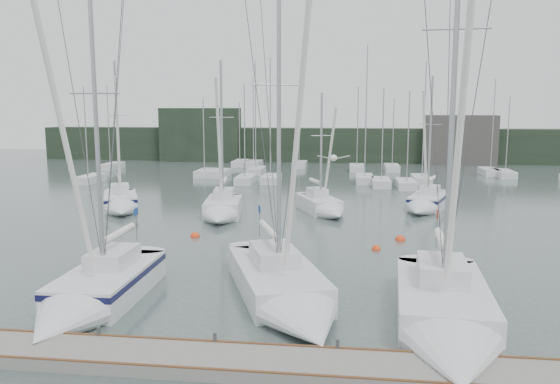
% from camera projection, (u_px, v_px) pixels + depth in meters
% --- Properties ---
extents(ground, '(160.00, 160.00, 0.00)m').
position_uv_depth(ground, '(289.00, 311.00, 21.64)').
color(ground, '#42504D').
rests_on(ground, ground).
extents(dock, '(24.00, 2.00, 0.40)m').
position_uv_depth(dock, '(271.00, 364.00, 16.71)').
color(dock, slate).
rests_on(dock, ground).
extents(far_treeline, '(90.00, 4.00, 5.00)m').
position_uv_depth(far_treeline, '(333.00, 145.00, 82.07)').
color(far_treeline, black).
rests_on(far_treeline, ground).
extents(far_building_left, '(12.00, 3.00, 8.00)m').
position_uv_depth(far_building_left, '(200.00, 135.00, 82.33)').
color(far_building_left, black).
rests_on(far_building_left, ground).
extents(far_building_right, '(10.00, 3.00, 7.00)m').
position_uv_depth(far_building_right, '(460.00, 140.00, 77.74)').
color(far_building_right, '#43413E').
rests_on(far_building_right, ground).
extents(mast_forest, '(59.17, 23.44, 14.56)m').
position_uv_depth(mast_forest, '(340.00, 173.00, 63.62)').
color(mast_forest, silver).
rests_on(mast_forest, ground).
extents(sailboat_near_left, '(3.06, 9.55, 14.45)m').
position_uv_depth(sailboat_near_left, '(91.00, 296.00, 21.59)').
color(sailboat_near_left, silver).
rests_on(sailboat_near_left, ground).
extents(sailboat_near_center, '(6.57, 10.89, 15.19)m').
position_uv_depth(sailboat_near_center, '(289.00, 297.00, 21.64)').
color(sailboat_near_center, silver).
rests_on(sailboat_near_center, ground).
extents(sailboat_near_right, '(4.09, 10.69, 18.08)m').
position_uv_depth(sailboat_near_right, '(447.00, 322.00, 18.83)').
color(sailboat_near_right, silver).
rests_on(sailboat_near_right, ground).
extents(sailboat_mid_a, '(5.34, 7.87, 12.36)m').
position_uv_depth(sailboat_mid_a, '(121.00, 204.00, 42.55)').
color(sailboat_mid_a, silver).
rests_on(sailboat_mid_a, ground).
extents(sailboat_mid_b, '(3.52, 7.71, 12.19)m').
position_uv_depth(sailboat_mid_b, '(222.00, 211.00, 39.66)').
color(sailboat_mid_b, silver).
rests_on(sailboat_mid_b, ground).
extents(sailboat_mid_c, '(4.66, 7.02, 9.81)m').
position_uv_depth(sailboat_mid_c, '(325.00, 208.00, 41.22)').
color(sailboat_mid_c, silver).
rests_on(sailboat_mid_c, ground).
extents(sailboat_mid_d, '(4.65, 7.73, 11.25)m').
position_uv_depth(sailboat_mid_d, '(425.00, 204.00, 42.73)').
color(sailboat_mid_d, silver).
rests_on(sailboat_mid_d, ground).
extents(buoy_a, '(0.57, 0.57, 0.57)m').
position_uv_depth(buoy_a, '(246.00, 247.00, 31.59)').
color(buoy_a, red).
rests_on(buoy_a, ground).
extents(buoy_b, '(0.63, 0.63, 0.63)m').
position_uv_depth(buoy_b, '(400.00, 240.00, 33.26)').
color(buoy_b, red).
rests_on(buoy_b, ground).
extents(buoy_c, '(0.60, 0.60, 0.60)m').
position_uv_depth(buoy_c, '(195.00, 237.00, 34.14)').
color(buoy_c, red).
rests_on(buoy_c, ground).
extents(seagull, '(1.13, 0.52, 0.22)m').
position_uv_depth(seagull, '(334.00, 158.00, 18.65)').
color(seagull, white).
rests_on(seagull, ground).
extents(buoy_d, '(0.52, 0.52, 0.52)m').
position_uv_depth(buoy_d, '(376.00, 250.00, 31.02)').
color(buoy_d, red).
rests_on(buoy_d, ground).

